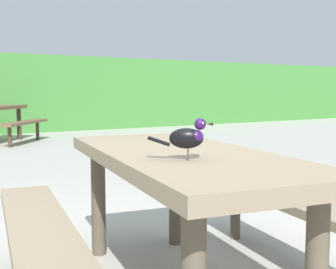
{
  "coord_description": "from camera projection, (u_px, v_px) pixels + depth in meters",
  "views": [
    {
      "loc": [
        -1.21,
        -1.9,
        1.04
      ],
      "look_at": [
        -0.11,
        -0.15,
        0.84
      ],
      "focal_mm": 48.07,
      "sensor_mm": 36.0,
      "label": 1
    }
  ],
  "objects": [
    {
      "name": "picnic_table_foreground",
      "position": [
        182.0,
        187.0,
        2.28
      ],
      "size": [
        1.95,
        1.98,
        0.74
      ],
      "color": "#84725B",
      "rests_on": "ground"
    },
    {
      "name": "bird_grackle",
      "position": [
        189.0,
        137.0,
        1.96
      ],
      "size": [
        0.25,
        0.19,
        0.18
      ],
      "color": "black",
      "rests_on": "picnic_table_foreground"
    }
  ]
}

